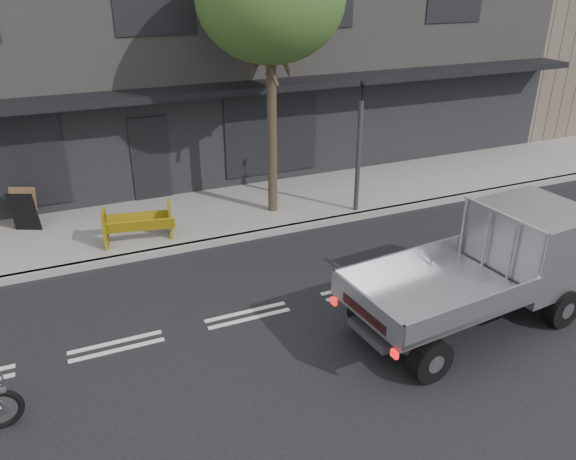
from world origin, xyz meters
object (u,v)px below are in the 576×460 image
Objects in this scene: traffic_light_pole at (358,155)px; flatbed_ute at (515,253)px; sandwich_board at (24,212)px; construction_barrier at (140,227)px.

traffic_light_pole is 5.13m from flatbed_ute.
sandwich_board is at bearing 134.18° from flatbed_ute.
traffic_light_pole is 0.74× the size of flatbed_ute.
sandwich_board is at bearing 143.09° from construction_barrier.
construction_barrier is 3.01m from sandwich_board.
flatbed_ute is at bearing -41.67° from construction_barrier.
construction_barrier is (-5.53, 0.15, -1.06)m from traffic_light_pole.
traffic_light_pole is 5.63m from construction_barrier.
traffic_light_pole is 8.24m from sandwich_board.
traffic_light_pole is 3.50× the size of sandwich_board.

